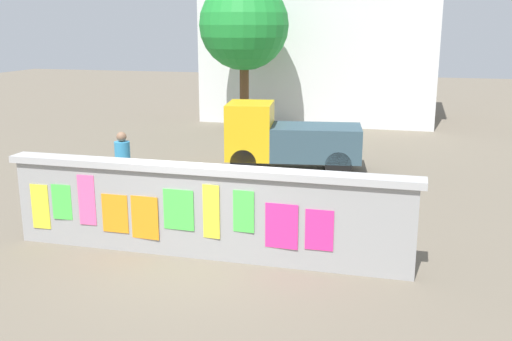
{
  "coord_description": "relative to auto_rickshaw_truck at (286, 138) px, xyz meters",
  "views": [
    {
      "loc": [
        3.31,
        -8.99,
        3.91
      ],
      "look_at": [
        0.4,
        1.96,
        1.09
      ],
      "focal_mm": 41.24,
      "sensor_mm": 36.0,
      "label": 1
    }
  ],
  "objects": [
    {
      "name": "tree_roadside",
      "position": [
        -2.69,
        5.23,
        2.97
      ],
      "size": [
        3.19,
        3.19,
        5.49
      ],
      "color": "brown",
      "rests_on": "ground"
    },
    {
      "name": "building_background",
      "position": [
        -0.54,
        9.91,
        2.08
      ],
      "size": [
        9.62,
        5.58,
        5.93
      ],
      "color": "silver",
      "rests_on": "ground"
    },
    {
      "name": "person_walking",
      "position": [
        -2.88,
        -3.9,
        0.09
      ],
      "size": [
        0.35,
        0.35,
        1.62
      ],
      "color": "yellow",
      "rests_on": "ground"
    },
    {
      "name": "poster_wall",
      "position": [
        -0.07,
        -6.42,
        -0.07
      ],
      "size": [
        7.23,
        0.42,
        1.62
      ],
      "color": "#969696",
      "rests_on": "ground"
    },
    {
      "name": "ground",
      "position": [
        -0.06,
        1.58,
        -0.9
      ],
      "size": [
        60.0,
        60.0,
        0.0
      ],
      "primitive_type": "plane",
      "color": "#6B6051"
    },
    {
      "name": "auto_rickshaw_truck",
      "position": [
        0.0,
        0.0,
        0.0
      ],
      "size": [
        3.78,
        2.0,
        1.85
      ],
      "color": "black",
      "rests_on": "ground"
    },
    {
      "name": "motorcycle",
      "position": [
        0.26,
        -5.11,
        -0.44
      ],
      "size": [
        1.88,
        0.66,
        0.87
      ],
      "color": "black",
      "rests_on": "ground"
    },
    {
      "name": "bicycle_near",
      "position": [
        -1.47,
        -3.94,
        -0.54
      ],
      "size": [
        1.71,
        0.44,
        0.95
      ],
      "color": "black",
      "rests_on": "ground"
    }
  ]
}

